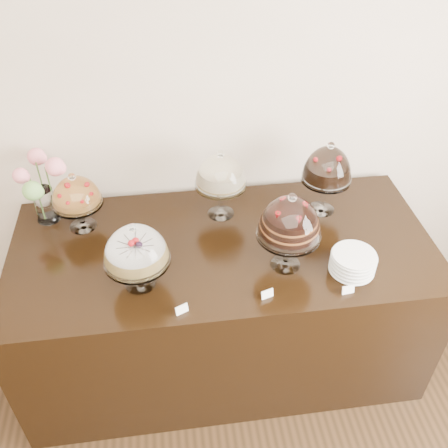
{
  "coord_description": "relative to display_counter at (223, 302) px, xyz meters",
  "views": [
    {
      "loc": [
        -0.09,
        0.54,
        2.64
      ],
      "look_at": [
        0.17,
        2.4,
        1.08
      ],
      "focal_mm": 40.0,
      "sensor_mm": 36.0,
      "label": 1
    }
  ],
  "objects": [
    {
      "name": "flower_vase",
      "position": [
        -0.92,
        0.34,
        0.67
      ],
      "size": [
        0.27,
        0.32,
        0.38
      ],
      "color": "white",
      "rests_on": "display_counter"
    },
    {
      "name": "cake_stand_fruit_tart",
      "position": [
        -0.73,
        0.25,
        0.66
      ],
      "size": [
        0.26,
        0.26,
        0.34
      ],
      "color": "white",
      "rests_on": "display_counter"
    },
    {
      "name": "display_counter",
      "position": [
        0.0,
        0.0,
        0.0
      ],
      "size": [
        2.2,
        1.0,
        0.9
      ],
      "primitive_type": "cube",
      "color": "black",
      "rests_on": "ground"
    },
    {
      "name": "cake_stand_dark_choco",
      "position": [
        0.59,
        0.22,
        0.73
      ],
      "size": [
        0.27,
        0.27,
        0.43
      ],
      "color": "white",
      "rests_on": "display_counter"
    },
    {
      "name": "price_card_extra",
      "position": [
        0.16,
        -0.39,
        0.47
      ],
      "size": [
        0.06,
        0.03,
        0.04
      ],
      "primitive_type": "cube",
      "rotation": [
        -0.21,
        0.0,
        0.31
      ],
      "color": "white",
      "rests_on": "display_counter"
    },
    {
      "name": "cake_stand_choco_layer",
      "position": [
        0.29,
        -0.19,
        0.73
      ],
      "size": [
        0.31,
        0.31,
        0.43
      ],
      "color": "white",
      "rests_on": "display_counter"
    },
    {
      "name": "cake_stand_sugar_sponge",
      "position": [
        -0.42,
        -0.22,
        0.67
      ],
      "size": [
        0.31,
        0.31,
        0.37
      ],
      "color": "white",
      "rests_on": "display_counter"
    },
    {
      "name": "price_card_left",
      "position": [
        -0.24,
        -0.43,
        0.47
      ],
      "size": [
        0.06,
        0.04,
        0.04
      ],
      "primitive_type": "cube",
      "rotation": [
        -0.21,
        0.0,
        0.42
      ],
      "color": "white",
      "rests_on": "display_counter"
    },
    {
      "name": "plate_stack",
      "position": [
        0.6,
        -0.27,
        0.5
      ],
      "size": [
        0.22,
        0.22,
        0.1
      ],
      "color": "white",
      "rests_on": "display_counter"
    },
    {
      "name": "cake_stand_cheesecake",
      "position": [
        0.02,
        0.26,
        0.72
      ],
      "size": [
        0.28,
        0.28,
        0.41
      ],
      "color": "white",
      "rests_on": "display_counter"
    },
    {
      "name": "wall_back",
      "position": [
        -0.17,
        0.55,
        1.05
      ],
      "size": [
        5.0,
        0.04,
        3.0
      ],
      "primitive_type": "cube",
      "color": "beige",
      "rests_on": "ground"
    },
    {
      "name": "price_card_right",
      "position": [
        0.53,
        -0.41,
        0.47
      ],
      "size": [
        0.06,
        0.02,
        0.04
      ],
      "primitive_type": "cube",
      "rotation": [
        -0.21,
        0.0,
        0.11
      ],
      "color": "white",
      "rests_on": "display_counter"
    }
  ]
}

